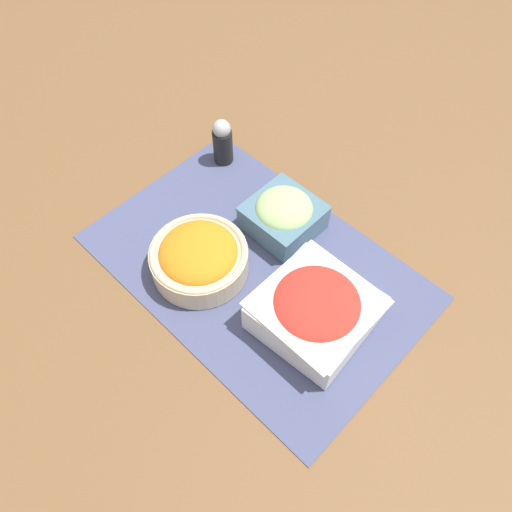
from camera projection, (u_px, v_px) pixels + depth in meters
name	position (u px, v px, depth m)	size (l,w,h in m)	color
ground_plane	(256.00, 267.00, 0.90)	(3.00, 3.00, 0.00)	brown
placemat	(256.00, 266.00, 0.90)	(0.58, 0.38, 0.00)	#474C70
tomato_bowl	(315.00, 310.00, 0.80)	(0.18, 0.18, 0.08)	white
cucumber_bowl	(284.00, 214.00, 0.91)	(0.12, 0.12, 0.08)	slate
carrot_bowl	(199.00, 257.00, 0.86)	(0.17, 0.17, 0.07)	beige
pepper_shaker	(223.00, 141.00, 1.01)	(0.04, 0.04, 0.10)	black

